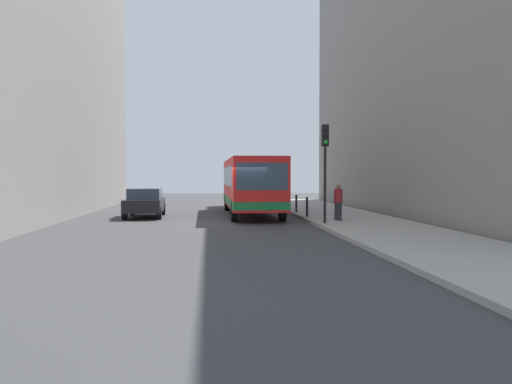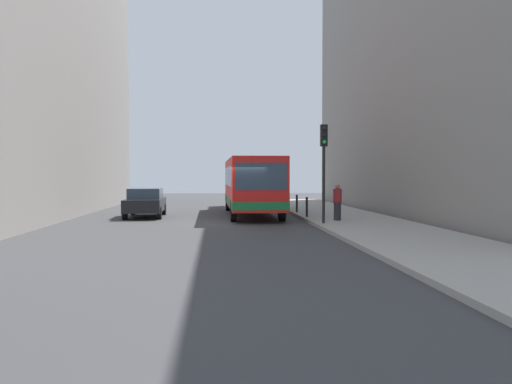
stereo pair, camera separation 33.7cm
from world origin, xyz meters
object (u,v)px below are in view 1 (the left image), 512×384
pedestrian_near_signal (338,202)px  traffic_light (325,155)px  bollard_near (307,207)px  bollard_far (288,201)px  car_beside_bus (145,202)px  bus (251,183)px  bollard_mid (296,203)px

pedestrian_near_signal → traffic_light: bearing=-150.7°
bollard_near → bollard_far: (0.00, 6.24, 0.00)m
car_beside_bus → pedestrian_near_signal: pedestrian_near_signal is taller
traffic_light → car_beside_bus: bearing=144.3°
bus → traffic_light: (2.57, -6.77, 1.28)m
car_beside_bus → bollard_mid: (7.99, 0.79, -0.16)m
bus → bollard_near: bus is taller
bus → bollard_far: bus is taller
bus → car_beside_bus: bearing=9.2°
bollard_near → pedestrian_near_signal: 2.35m
car_beside_bus → pedestrian_near_signal: (9.00, -4.44, 0.17)m
bus → car_beside_bus: size_ratio=2.49×
traffic_light → bollard_far: 10.02m
bollard_mid → pedestrian_near_signal: bearing=-79.1°
traffic_light → bollard_far: traffic_light is taller
bus → bollard_near: 4.25m
bus → car_beside_bus: bus is taller
bus → pedestrian_near_signal: (3.48, -5.39, -0.78)m
bus → pedestrian_near_signal: 6.46m
car_beside_bus → pedestrian_near_signal: bearing=152.4°
traffic_light → bollard_mid: (-0.10, 6.61, -2.38)m
bollard_near → bollard_far: bearing=90.0°
bollard_mid → bollard_far: (0.00, 3.12, 0.00)m
bus → car_beside_bus: 5.68m
bus → bollard_near: size_ratio=11.63×
car_beside_bus → bollard_mid: 8.03m
bollard_near → car_beside_bus: bearing=163.7°
traffic_light → bollard_far: bearing=90.6°
bollard_mid → traffic_light: bearing=-89.1°
bollard_far → bus: bearing=-129.8°
bollard_near → bollard_far: size_ratio=1.00×
traffic_light → bollard_mid: size_ratio=4.32×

